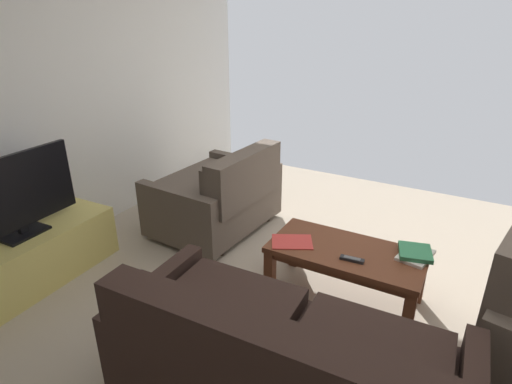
{
  "coord_description": "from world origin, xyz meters",
  "views": [
    {
      "loc": [
        -0.59,
        2.32,
        1.92
      ],
      "look_at": [
        0.65,
        0.09,
        0.82
      ],
      "focal_mm": 29.14,
      "sensor_mm": 36.0,
      "label": 1
    }
  ],
  "objects_px": {
    "sofa_main": "(280,366)",
    "tv_stand": "(30,259)",
    "book_stack": "(415,253)",
    "loose_magazine": "(292,242)",
    "flat_tv": "(14,195)",
    "tv_remote": "(352,259)",
    "loveseat_near": "(219,196)",
    "coffee_table": "(346,258)"
  },
  "relations": [
    {
      "from": "tv_stand",
      "to": "flat_tv",
      "type": "bearing_deg",
      "value": -163.92
    },
    {
      "from": "sofa_main",
      "to": "tv_stand",
      "type": "distance_m",
      "value": 2.18
    },
    {
      "from": "coffee_table",
      "to": "loose_magazine",
      "type": "height_order",
      "value": "loose_magazine"
    },
    {
      "from": "loveseat_near",
      "to": "flat_tv",
      "type": "relative_size",
      "value": 1.26
    },
    {
      "from": "book_stack",
      "to": "tv_remote",
      "type": "height_order",
      "value": "book_stack"
    },
    {
      "from": "book_stack",
      "to": "sofa_main",
      "type": "bearing_deg",
      "value": 71.92
    },
    {
      "from": "flat_tv",
      "to": "tv_remote",
      "type": "bearing_deg",
      "value": -158.96
    },
    {
      "from": "tv_stand",
      "to": "flat_tv",
      "type": "distance_m",
      "value": 0.53
    },
    {
      "from": "loveseat_near",
      "to": "book_stack",
      "type": "distance_m",
      "value": 1.83
    },
    {
      "from": "tv_stand",
      "to": "loose_magazine",
      "type": "xyz_separation_m",
      "value": [
        -1.77,
        -0.88,
        0.2
      ]
    },
    {
      "from": "tv_stand",
      "to": "flat_tv",
      "type": "relative_size",
      "value": 1.39
    },
    {
      "from": "sofa_main",
      "to": "tv_remote",
      "type": "height_order",
      "value": "sofa_main"
    },
    {
      "from": "sofa_main",
      "to": "book_stack",
      "type": "relative_size",
      "value": 5.85
    },
    {
      "from": "coffee_table",
      "to": "tv_stand",
      "type": "height_order",
      "value": "tv_stand"
    },
    {
      "from": "sofa_main",
      "to": "flat_tv",
      "type": "bearing_deg",
      "value": -3.64
    },
    {
      "from": "tv_stand",
      "to": "sofa_main",
      "type": "bearing_deg",
      "value": 176.37
    },
    {
      "from": "sofa_main",
      "to": "tv_remote",
      "type": "xyz_separation_m",
      "value": [
        -0.05,
        -0.99,
        0.07
      ]
    },
    {
      "from": "tv_stand",
      "to": "book_stack",
      "type": "relative_size",
      "value": 4.36
    },
    {
      "from": "flat_tv",
      "to": "tv_remote",
      "type": "relative_size",
      "value": 5.76
    },
    {
      "from": "sofa_main",
      "to": "book_stack",
      "type": "height_order",
      "value": "sofa_main"
    },
    {
      "from": "sofa_main",
      "to": "loose_magazine",
      "type": "xyz_separation_m",
      "value": [
        0.4,
        -1.02,
        0.06
      ]
    },
    {
      "from": "loveseat_near",
      "to": "book_stack",
      "type": "bearing_deg",
      "value": 170.06
    },
    {
      "from": "book_stack",
      "to": "tv_remote",
      "type": "distance_m",
      "value": 0.44
    },
    {
      "from": "coffee_table",
      "to": "loose_magazine",
      "type": "distance_m",
      "value": 0.39
    },
    {
      "from": "loose_magazine",
      "to": "sofa_main",
      "type": "bearing_deg",
      "value": -5.74
    },
    {
      "from": "tv_stand",
      "to": "tv_remote",
      "type": "xyz_separation_m",
      "value": [
        -2.22,
        -0.85,
        0.21
      ]
    },
    {
      "from": "loveseat_near",
      "to": "book_stack",
      "type": "relative_size",
      "value": 3.94
    },
    {
      "from": "sofa_main",
      "to": "book_stack",
      "type": "distance_m",
      "value": 1.31
    },
    {
      "from": "sofa_main",
      "to": "flat_tv",
      "type": "relative_size",
      "value": 1.87
    },
    {
      "from": "tv_stand",
      "to": "tv_remote",
      "type": "height_order",
      "value": "tv_remote"
    },
    {
      "from": "coffee_table",
      "to": "tv_remote",
      "type": "distance_m",
      "value": 0.16
    },
    {
      "from": "flat_tv",
      "to": "loose_magazine",
      "type": "bearing_deg",
      "value": -153.53
    },
    {
      "from": "sofa_main",
      "to": "loose_magazine",
      "type": "relative_size",
      "value": 6.08
    },
    {
      "from": "flat_tv",
      "to": "book_stack",
      "type": "relative_size",
      "value": 3.13
    },
    {
      "from": "loveseat_near",
      "to": "coffee_table",
      "type": "bearing_deg",
      "value": 161.82
    },
    {
      "from": "coffee_table",
      "to": "flat_tv",
      "type": "bearing_deg",
      "value": 24.44
    },
    {
      "from": "coffee_table",
      "to": "flat_tv",
      "type": "relative_size",
      "value": 1.13
    },
    {
      "from": "sofa_main",
      "to": "loose_magazine",
      "type": "height_order",
      "value": "sofa_main"
    },
    {
      "from": "loose_magazine",
      "to": "tv_stand",
      "type": "bearing_deg",
      "value": -90.82
    },
    {
      "from": "sofa_main",
      "to": "coffee_table",
      "type": "height_order",
      "value": "sofa_main"
    },
    {
      "from": "flat_tv",
      "to": "book_stack",
      "type": "height_order",
      "value": "flat_tv"
    },
    {
      "from": "flat_tv",
      "to": "tv_remote",
      "type": "distance_m",
      "value": 2.4
    }
  ]
}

